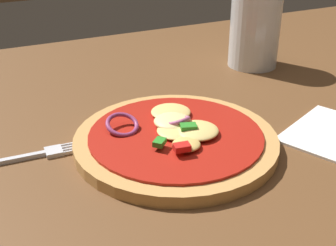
{
  "coord_description": "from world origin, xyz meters",
  "views": [
    {
      "loc": [
        -0.16,
        -0.36,
        0.28
      ],
      "look_at": [
        0.03,
        0.05,
        0.05
      ],
      "focal_mm": 48.34,
      "sensor_mm": 36.0,
      "label": 1
    }
  ],
  "objects": [
    {
      "name": "pizza",
      "position": [
        0.03,
        0.03,
        0.04
      ],
      "size": [
        0.23,
        0.23,
        0.03
      ],
      "color": "tan",
      "rests_on": "dining_table"
    },
    {
      "name": "dining_table",
      "position": [
        0.0,
        0.0,
        0.01
      ],
      "size": [
        1.47,
        0.95,
        0.03
      ],
      "color": "brown",
      "rests_on": "ground"
    },
    {
      "name": "beer_glass",
      "position": [
        0.26,
        0.22,
        0.09
      ],
      "size": [
        0.08,
        0.08,
        0.13
      ],
      "color": "silver",
      "rests_on": "dining_table"
    },
    {
      "name": "fork",
      "position": [
        -0.13,
        0.08,
        0.03
      ],
      "size": [
        0.16,
        0.02,
        0.0
      ],
      "color": "silver",
      "rests_on": "dining_table"
    }
  ]
}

